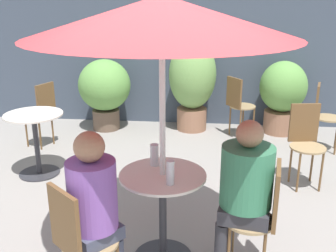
{
  "coord_description": "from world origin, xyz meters",
  "views": [
    {
      "loc": [
        0.25,
        -2.52,
        2.02
      ],
      "look_at": [
        -0.06,
        0.56,
        1.0
      ],
      "focal_mm": 42.0,
      "sensor_mm": 36.0,
      "label": 1
    }
  ],
  "objects_px": {
    "seated_person_1": "(244,187)",
    "bistro_chair_0": "(78,237)",
    "bistro_chair_1": "(263,211)",
    "umbrella": "(162,17)",
    "seated_person_0": "(95,203)",
    "bistro_chair_4": "(238,101)",
    "potted_plant_2": "(283,93)",
    "bistro_chair_5": "(306,137)",
    "beer_glass_1": "(154,155)",
    "cafe_table_far": "(35,134)",
    "bistro_chair_2": "(42,109)",
    "potted_plant_0": "(105,88)",
    "cafe_table_near": "(163,202)",
    "beer_glass_0": "(170,173)",
    "potted_plant_1": "(192,80)",
    "bistro_chair_3": "(323,111)"
  },
  "relations": [
    {
      "from": "bistro_chair_4",
      "to": "potted_plant_2",
      "type": "bearing_deg",
      "value": -101.6
    },
    {
      "from": "bistro_chair_2",
      "to": "potted_plant_0",
      "type": "bearing_deg",
      "value": 163.31
    },
    {
      "from": "bistro_chair_5",
      "to": "cafe_table_near",
      "type": "bearing_deg",
      "value": -142.04
    },
    {
      "from": "cafe_table_far",
      "to": "beer_glass_1",
      "type": "height_order",
      "value": "beer_glass_1"
    },
    {
      "from": "bistro_chair_0",
      "to": "potted_plant_0",
      "type": "height_order",
      "value": "potted_plant_0"
    },
    {
      "from": "beer_glass_1",
      "to": "potted_plant_0",
      "type": "relative_size",
      "value": 0.16
    },
    {
      "from": "bistro_chair_2",
      "to": "bistro_chair_3",
      "type": "distance_m",
      "value": 3.81
    },
    {
      "from": "cafe_table_far",
      "to": "potted_plant_2",
      "type": "relative_size",
      "value": 0.67
    },
    {
      "from": "bistro_chair_5",
      "to": "seated_person_1",
      "type": "xyz_separation_m",
      "value": [
        -0.81,
        -1.6,
        0.17
      ]
    },
    {
      "from": "bistro_chair_5",
      "to": "seated_person_1",
      "type": "distance_m",
      "value": 1.81
    },
    {
      "from": "bistro_chair_1",
      "to": "umbrella",
      "type": "relative_size",
      "value": 0.45
    },
    {
      "from": "seated_person_1",
      "to": "umbrella",
      "type": "relative_size",
      "value": 0.6
    },
    {
      "from": "seated_person_0",
      "to": "seated_person_1",
      "type": "distance_m",
      "value": 1.05
    },
    {
      "from": "bistro_chair_1",
      "to": "bistro_chair_4",
      "type": "xyz_separation_m",
      "value": [
        0.04,
        3.12,
        0.0
      ]
    },
    {
      "from": "potted_plant_0",
      "to": "potted_plant_1",
      "type": "height_order",
      "value": "potted_plant_1"
    },
    {
      "from": "cafe_table_near",
      "to": "beer_glass_0",
      "type": "xyz_separation_m",
      "value": [
        0.07,
        -0.16,
        0.33
      ]
    },
    {
      "from": "bistro_chair_0",
      "to": "bistro_chair_2",
      "type": "height_order",
      "value": "same"
    },
    {
      "from": "bistro_chair_1",
      "to": "potted_plant_1",
      "type": "bearing_deg",
      "value": -158.93
    },
    {
      "from": "beer_glass_0",
      "to": "potted_plant_0",
      "type": "bearing_deg",
      "value": 111.95
    },
    {
      "from": "cafe_table_far",
      "to": "bistro_chair_2",
      "type": "xyz_separation_m",
      "value": [
        -0.28,
        0.87,
        0.05
      ]
    },
    {
      "from": "bistro_chair_1",
      "to": "potted_plant_0",
      "type": "distance_m",
      "value": 3.86
    },
    {
      "from": "potted_plant_0",
      "to": "bistro_chair_3",
      "type": "bearing_deg",
      "value": -10.59
    },
    {
      "from": "bistro_chair_2",
      "to": "cafe_table_near",
      "type": "bearing_deg",
      "value": 60.86
    },
    {
      "from": "cafe_table_far",
      "to": "bistro_chair_0",
      "type": "relative_size",
      "value": 0.82
    },
    {
      "from": "seated_person_1",
      "to": "potted_plant_1",
      "type": "height_order",
      "value": "potted_plant_1"
    },
    {
      "from": "cafe_table_far",
      "to": "bistro_chair_4",
      "type": "height_order",
      "value": "bistro_chair_4"
    },
    {
      "from": "bistro_chair_1",
      "to": "beer_glass_1",
      "type": "relative_size",
      "value": 5.2
    },
    {
      "from": "bistro_chair_2",
      "to": "seated_person_1",
      "type": "xyz_separation_m",
      "value": [
        2.52,
        -2.42,
        0.17
      ]
    },
    {
      "from": "cafe_table_near",
      "to": "beer_glass_0",
      "type": "relative_size",
      "value": 4.12
    },
    {
      "from": "cafe_table_far",
      "to": "umbrella",
      "type": "distance_m",
      "value": 2.59
    },
    {
      "from": "seated_person_1",
      "to": "bistro_chair_0",
      "type": "bearing_deg",
      "value": -56.45
    },
    {
      "from": "bistro_chair_5",
      "to": "beer_glass_1",
      "type": "relative_size",
      "value": 5.2
    },
    {
      "from": "potted_plant_1",
      "to": "umbrella",
      "type": "distance_m",
      "value": 3.45
    },
    {
      "from": "cafe_table_near",
      "to": "beer_glass_0",
      "type": "distance_m",
      "value": 0.38
    },
    {
      "from": "beer_glass_1",
      "to": "bistro_chair_2",
      "type": "bearing_deg",
      "value": 130.63
    },
    {
      "from": "bistro_chair_0",
      "to": "potted_plant_0",
      "type": "bearing_deg",
      "value": -37.92
    },
    {
      "from": "bistro_chair_1",
      "to": "bistro_chair_4",
      "type": "bearing_deg",
      "value": -170.42
    },
    {
      "from": "bistro_chair_2",
      "to": "umbrella",
      "type": "xyz_separation_m",
      "value": [
        1.93,
        -2.31,
        1.34
      ]
    },
    {
      "from": "umbrella",
      "to": "bistro_chair_3",
      "type": "bearing_deg",
      "value": 54.04
    },
    {
      "from": "beer_glass_1",
      "to": "potted_plant_1",
      "type": "height_order",
      "value": "potted_plant_1"
    },
    {
      "from": "seated_person_1",
      "to": "beer_glass_0",
      "type": "bearing_deg",
      "value": -73.9
    },
    {
      "from": "bistro_chair_0",
      "to": "beer_glass_1",
      "type": "height_order",
      "value": "beer_glass_1"
    },
    {
      "from": "bistro_chair_0",
      "to": "beer_glass_1",
      "type": "xyz_separation_m",
      "value": [
        0.4,
        0.73,
        0.28
      ]
    },
    {
      "from": "bistro_chair_2",
      "to": "bistro_chair_1",
      "type": "bearing_deg",
      "value": 68.5
    },
    {
      "from": "cafe_table_near",
      "to": "bistro_chair_0",
      "type": "distance_m",
      "value": 0.75
    },
    {
      "from": "umbrella",
      "to": "seated_person_1",
      "type": "bearing_deg",
      "value": -10.25
    },
    {
      "from": "seated_person_0",
      "to": "bistro_chair_1",
      "type": "bearing_deg",
      "value": -123.47
    },
    {
      "from": "bistro_chair_4",
      "to": "potted_plant_2",
      "type": "relative_size",
      "value": 0.82
    },
    {
      "from": "seated_person_0",
      "to": "beer_glass_1",
      "type": "xyz_separation_m",
      "value": [
        0.31,
        0.62,
        0.09
      ]
    },
    {
      "from": "bistro_chair_4",
      "to": "potted_plant_1",
      "type": "relative_size",
      "value": 0.64
    }
  ]
}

